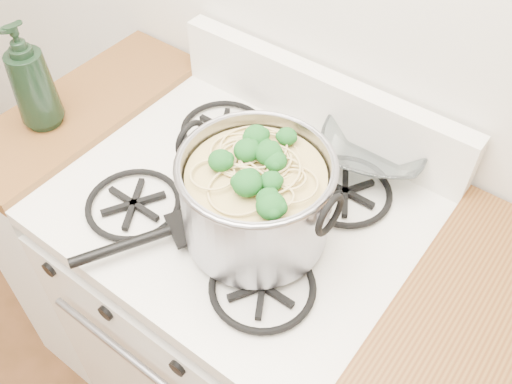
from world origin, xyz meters
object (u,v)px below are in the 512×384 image
object	(u,v)px
stock_pot	(256,198)
gas_range	(243,313)
glass_bowl	(373,152)
bottle	(30,76)
spatula	(196,221)

from	to	relation	value
stock_pot	gas_range	bearing A→B (deg)	147.92
glass_bowl	gas_range	bearing A→B (deg)	-121.12
stock_pot	bottle	xyz separation A→B (m)	(-0.61, -0.04, 0.03)
glass_bowl	bottle	bearing A→B (deg)	-151.99
stock_pot	glass_bowl	world-z (taller)	stock_pot
stock_pot	bottle	bearing A→B (deg)	-176.48
glass_bowl	bottle	world-z (taller)	bottle
spatula	glass_bowl	world-z (taller)	glass_bowl
stock_pot	glass_bowl	bearing A→B (deg)	76.18
gas_range	spatula	bearing A→B (deg)	-99.36
gas_range	glass_bowl	distance (m)	0.59
gas_range	bottle	world-z (taller)	bottle
gas_range	stock_pot	xyz separation A→B (m)	(0.09, -0.05, 0.58)
spatula	bottle	size ratio (longest dim) A/B	1.17
bottle	glass_bowl	bearing A→B (deg)	42.70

